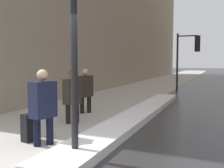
{
  "coord_description": "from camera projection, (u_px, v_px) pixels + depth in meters",
  "views": [
    {
      "loc": [
        2.58,
        -3.7,
        1.69
      ],
      "look_at": [
        -0.4,
        4.0,
        1.05
      ],
      "focal_mm": 45.0,
      "sensor_mm": 36.0,
      "label": 1
    }
  ],
  "objects": [
    {
      "name": "pedestrian_in_glasses",
      "position": [
        85.0,
        89.0,
        9.25
      ],
      "size": [
        0.4,
        0.54,
        1.48
      ],
      "rotation": [
        0.0,
        0.0,
        -1.84
      ],
      "color": "black",
      "rests_on": "ground"
    },
    {
      "name": "pedestrian_nearside",
      "position": [
        72.0,
        93.0,
        7.69
      ],
      "size": [
        0.39,
        0.53,
        1.54
      ],
      "rotation": [
        0.0,
        0.0,
        -1.84
      ],
      "color": "black",
      "rests_on": "ground"
    },
    {
      "name": "rolling_suitcase",
      "position": [
        31.0,
        128.0,
        5.98
      ],
      "size": [
        0.31,
        0.41,
        0.95
      ],
      "rotation": [
        0.0,
        0.0,
        -1.84
      ],
      "color": "black",
      "rests_on": "ground"
    },
    {
      "name": "lamp_post",
      "position": [
        74.0,
        10.0,
        4.75
      ],
      "size": [
        0.28,
        0.28,
        4.21
      ],
      "color": "black",
      "rests_on": "ground"
    },
    {
      "name": "sidewalk_slab",
      "position": [
        148.0,
        87.0,
        19.17
      ],
      "size": [
        4.0,
        80.0,
        0.01
      ],
      "color": "#B2AFA8",
      "rests_on": "ground"
    },
    {
      "name": "pedestrian_trailing",
      "position": [
        43.0,
        104.0,
        5.62
      ],
      "size": [
        0.42,
        0.56,
        1.55
      ],
      "rotation": [
        0.0,
        0.0,
        -1.84
      ],
      "color": "black",
      "rests_on": "ground"
    },
    {
      "name": "traffic_light_near",
      "position": [
        190.0,
        50.0,
        15.98
      ],
      "size": [
        1.31,
        0.32,
        3.34
      ],
      "rotation": [
        0.0,
        0.0,
        0.03
      ],
      "color": "black",
      "rests_on": "ground"
    },
    {
      "name": "snow_bank_curb",
      "position": [
        138.0,
        115.0,
        8.57
      ],
      "size": [
        0.88,
        9.95,
        0.18
      ],
      "color": "white",
      "rests_on": "ground"
    },
    {
      "name": "ground_plane",
      "position": [
        45.0,
        168.0,
        4.5
      ],
      "size": [
        160.0,
        160.0,
        0.0
      ],
      "primitive_type": "plane",
      "color": "#2D2D30"
    }
  ]
}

